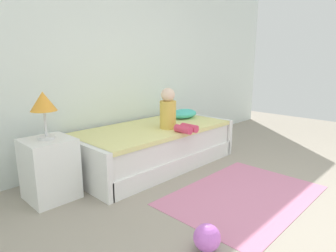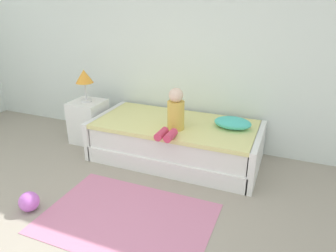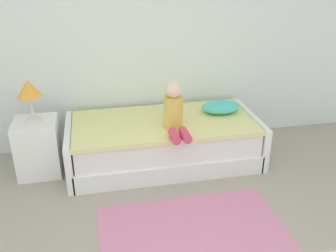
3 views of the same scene
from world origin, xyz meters
name	(u,v)px [view 1 (image 1 of 3)]	position (x,y,z in m)	size (l,w,h in m)	color
ground_plane	(315,225)	(0.00, 0.00, 0.00)	(9.20, 9.20, 0.00)	#9E9384
wall_rear	(120,51)	(0.00, 2.60, 1.45)	(7.20, 0.10, 2.90)	silver
bed	(154,146)	(0.05, 2.00, 0.25)	(2.11, 1.00, 0.50)	white
nightstand	(50,169)	(-1.30, 2.04, 0.30)	(0.44, 0.44, 0.60)	white
table_lamp	(43,104)	(-1.30, 2.04, 0.94)	(0.24, 0.24, 0.45)	silver
child_figure	(171,112)	(0.12, 1.77, 0.70)	(0.20, 0.51, 0.50)	gold
pillow	(184,114)	(0.74, 2.10, 0.56)	(0.44, 0.30, 0.13)	#4CCCBC
toy_ball	(207,238)	(-0.89, 0.45, 0.10)	(0.20, 0.20, 0.20)	#CC66D8
area_rug	(243,195)	(0.06, 0.70, 0.00)	(1.60, 1.10, 0.01)	pink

